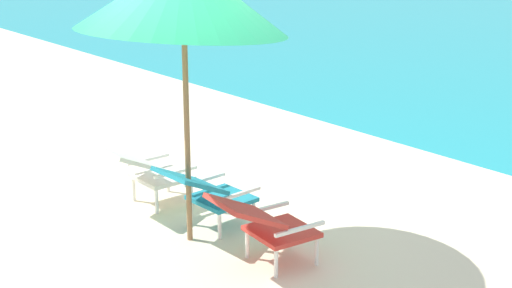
{
  "coord_description": "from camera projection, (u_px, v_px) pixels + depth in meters",
  "views": [
    {
      "loc": [
        5.27,
        -4.06,
        2.95
      ],
      "look_at": [
        0.0,
        0.48,
        0.75
      ],
      "focal_mm": 53.43,
      "sensor_mm": 36.0,
      "label": 1
    }
  ],
  "objects": [
    {
      "name": "ground_plane",
      "position": [
        465.0,
        146.0,
        9.71
      ],
      "size": [
        40.0,
        40.0,
        0.0
      ],
      "primitive_type": "plane",
      "color": "beige"
    },
    {
      "name": "lounge_chair_right",
      "position": [
        265.0,
        222.0,
        6.37
      ],
      "size": [
        0.65,
        0.94,
        0.68
      ],
      "color": "red",
      "rests_on": "ground_plane"
    },
    {
      "name": "lounge_chair_left",
      "position": [
        147.0,
        169.0,
        7.65
      ],
      "size": [
        0.56,
        0.89,
        0.68
      ],
      "color": "silver",
      "rests_on": "ground_plane"
    },
    {
      "name": "lounge_chair_center",
      "position": [
        207.0,
        191.0,
        7.07
      ],
      "size": [
        0.56,
        0.89,
        0.68
      ],
      "color": "teal",
      "rests_on": "ground_plane"
    }
  ]
}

